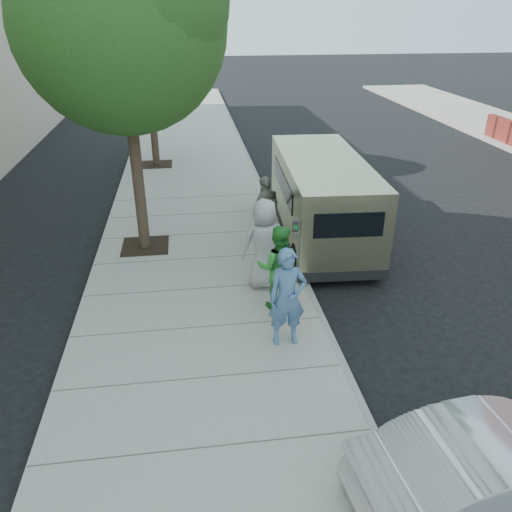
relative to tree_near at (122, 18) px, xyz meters
name	(u,v)px	position (x,y,z in m)	size (l,w,h in m)	color
ground	(243,291)	(2.25, -2.40, -5.55)	(120.00, 120.00, 0.00)	black
sidewalk	(199,291)	(1.25, -2.40, -5.47)	(5.00, 60.00, 0.15)	gray
curb_face	(305,284)	(3.69, -2.40, -5.47)	(0.12, 60.00, 0.16)	gray
tree_near	(122,18)	(0.00, 0.00, 0.00)	(4.62, 4.60, 7.53)	black
tree_far	(146,34)	(0.00, 7.60, -0.66)	(3.92, 3.80, 6.49)	black
parking_meter	(299,238)	(3.50, -2.37, -4.33)	(0.31, 0.14, 1.48)	gray
van	(321,197)	(4.67, 0.24, -4.36)	(2.33, 6.16, 2.25)	tan
sedan	(503,469)	(4.84, -8.20, -4.91)	(1.34, 3.84, 1.26)	silver
person_officer	(287,298)	(2.81, -4.58, -4.45)	(0.69, 0.45, 1.89)	#4A709D
person_green_shirt	(278,268)	(2.87, -3.35, -4.49)	(0.88, 0.69, 1.81)	green
person_gray_shirt	(264,244)	(2.73, -2.44, -4.39)	(0.99, 0.64, 2.02)	#9D9EA0
person_striped_polo	(266,209)	(3.13, -0.02, -4.52)	(1.03, 0.43, 1.76)	gray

